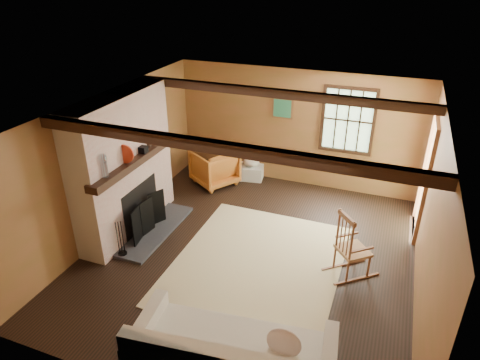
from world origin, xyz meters
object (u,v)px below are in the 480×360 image
at_px(fireplace, 125,171).
at_px(armchair, 215,167).
at_px(laundry_basket, 251,172).
at_px(rocking_chair, 351,249).

distance_m(fireplace, armchair, 2.30).
bearing_deg(armchair, laundry_basket, 158.97).
height_order(fireplace, rocking_chair, fireplace).
bearing_deg(laundry_basket, armchair, -143.78).
bearing_deg(fireplace, armchair, 71.64).
bearing_deg(armchair, rocking_chair, 89.81).
bearing_deg(fireplace, laundry_basket, 62.29).
distance_m(rocking_chair, armchair, 3.68).
xyz_separation_m(rocking_chair, armchair, (-3.09, 2.00, -0.07)).
height_order(fireplace, armchair, fireplace).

